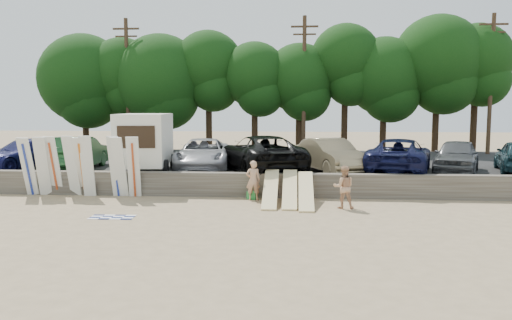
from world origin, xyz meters
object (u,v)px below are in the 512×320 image
at_px(car_1, 78,153).
at_px(beachgoer_a, 253,180).
at_px(box_trailer, 145,139).
at_px(car_4, 330,155).
at_px(car_6, 457,156).
at_px(car_0, 26,154).
at_px(car_5, 399,156).
at_px(beachgoer_b, 344,187).
at_px(cooler, 252,195).
at_px(car_3, 261,153).
at_px(car_2, 203,154).

distance_m(car_1, beachgoer_a, 9.80).
bearing_deg(box_trailer, beachgoer_a, -37.79).
bearing_deg(car_4, car_6, -18.02).
xyz_separation_m(car_0, car_5, (18.11, -0.20, 0.06)).
xyz_separation_m(car_6, beachgoer_b, (-5.71, -5.38, -0.68)).
height_order(car_5, cooler, car_5).
bearing_deg(car_3, beachgoer_a, 67.70).
height_order(car_3, beachgoer_a, car_3).
distance_m(car_4, beachgoer_a, 4.95).
distance_m(car_2, car_5, 9.31).
xyz_separation_m(car_3, car_6, (9.09, 0.38, -0.09)).
distance_m(car_0, car_5, 18.11).
bearing_deg(box_trailer, car_1, 161.90).
distance_m(beachgoer_a, beachgoer_b, 3.73).
distance_m(car_4, cooler, 4.96).
bearing_deg(box_trailer, car_0, 166.08).
bearing_deg(car_4, car_5, -20.33).
relative_size(car_1, cooler, 12.74).
height_order(car_3, car_4, car_3).
relative_size(car_4, beachgoer_a, 2.98).
bearing_deg(box_trailer, car_3, -2.40).
bearing_deg(cooler, box_trailer, 172.83).
distance_m(box_trailer, car_2, 2.89).
bearing_deg(car_4, car_1, 157.08).
distance_m(car_5, car_6, 2.71).
relative_size(car_0, beachgoer_b, 3.18).
xyz_separation_m(car_3, beachgoer_b, (3.38, -4.99, -0.77)).
relative_size(car_6, beachgoer_a, 2.82).
relative_size(car_4, cooler, 12.57).
relative_size(car_2, car_6, 1.19).
height_order(car_3, beachgoer_b, car_3).
height_order(box_trailer, car_5, box_trailer).
bearing_deg(car_5, beachgoer_a, 46.04).
xyz_separation_m(car_2, cooler, (2.76, -4.08, -1.29)).
bearing_deg(car_3, car_5, 159.81).
bearing_deg(cooler, car_0, -175.79).
bearing_deg(car_6, beachgoer_b, -115.16).
bearing_deg(beachgoer_b, car_1, -22.47).
bearing_deg(car_2, beachgoer_b, -46.98).
bearing_deg(car_1, beachgoer_b, 154.06).
height_order(box_trailer, car_4, box_trailer).
bearing_deg(beachgoer_b, box_trailer, -26.85).
bearing_deg(car_0, cooler, 6.26).
height_order(box_trailer, car_2, box_trailer).
relative_size(car_2, beachgoer_b, 3.39).
bearing_deg(box_trailer, car_5, -4.61).
bearing_deg(car_6, car_2, -159.82).
relative_size(car_3, cooler, 16.26).
relative_size(car_1, car_5, 0.85).
height_order(car_0, car_6, car_6).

